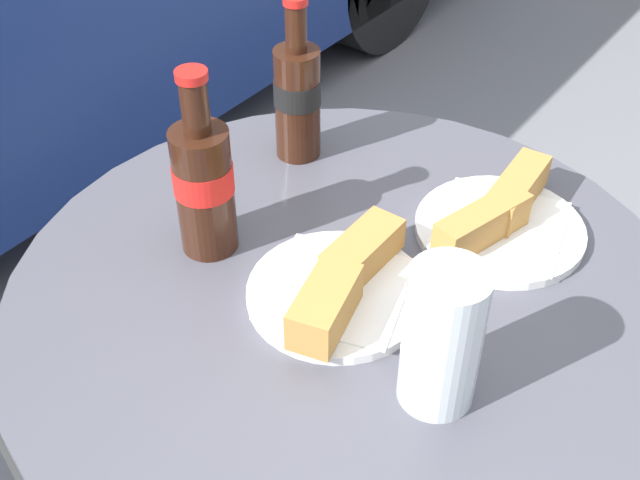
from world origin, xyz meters
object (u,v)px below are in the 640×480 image
Objects in this scene: drinking_glass at (442,343)px; bistro_table at (345,365)px; cola_bottle_left at (297,96)px; cola_bottle_right at (204,183)px; lunch_plate_near at (339,287)px; lunch_plate_far at (500,219)px.

bistro_table is at bearing 64.66° from drinking_glass.
cola_bottle_left reaches higher than bistro_table.
drinking_glass is (-0.04, -0.33, -0.02)m from cola_bottle_right.
cola_bottle_left is 0.22m from cola_bottle_right.
cola_bottle_left is at bearing 55.09° from drinking_glass.
lunch_plate_near reaches higher than lunch_plate_far.
drinking_glass is (-0.26, -0.37, -0.02)m from cola_bottle_left.
cola_bottle_right is 0.19m from lunch_plate_near.
lunch_plate_near is at bearing -170.30° from bistro_table.
lunch_plate_far reaches higher than bistro_table.
cola_bottle_left is 0.98× the size of cola_bottle_right.
bistro_table is at bearing 9.70° from lunch_plate_near.
cola_bottle_left is at bearing 91.65° from lunch_plate_far.
bistro_table is 3.48× the size of cola_bottle_left.
lunch_plate_near is (0.01, -0.18, -0.07)m from cola_bottle_right.
cola_bottle_right reaches higher than bistro_table.
cola_bottle_right is 1.10× the size of lunch_plate_near.
lunch_plate_far is at bearing -25.82° from bistro_table.
drinking_glass is at bearing -108.60° from lunch_plate_near.
lunch_plate_far is at bearing -49.60° from cola_bottle_right.
bistro_table is 0.16m from lunch_plate_near.
drinking_glass reaches higher than bistro_table.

